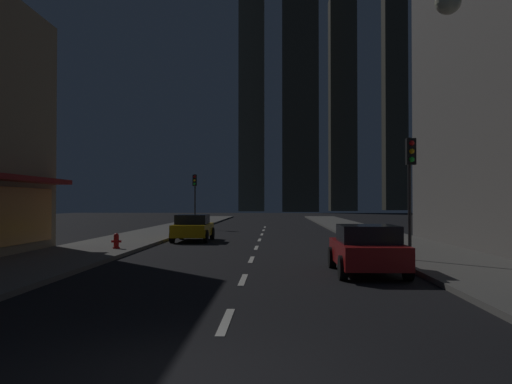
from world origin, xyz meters
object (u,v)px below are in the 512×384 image
Objects in this scene: traffic_light_far_left at (195,189)px; car_parked_near at (367,249)px; fire_hydrant_far_left at (116,241)px; car_parked_far at (193,228)px; traffic_light_near_right at (410,171)px; street_lamp_right at (485,65)px.

car_parked_near is at bearing -71.17° from traffic_light_far_left.
car_parked_far is at bearing 70.50° from fire_hydrant_far_left.
car_parked_near is 11.65m from fire_hydrant_far_left.
traffic_light_far_left is at bearing 114.44° from traffic_light_near_right.
street_lamp_right is at bearing -90.99° from traffic_light_near_right.
fire_hydrant_far_left is 0.10× the size of street_lamp_right.
car_parked_near is 15.07m from car_parked_far.
fire_hydrant_far_left is 12.47m from traffic_light_near_right.
car_parked_far reaches higher than fire_hydrant_far_left.
traffic_light_near_right reaches higher than fire_hydrant_far_left.
traffic_light_near_right and traffic_light_far_left have the same top height.
car_parked_near reaches higher than fire_hydrant_far_left.
traffic_light_far_left is at bearing 98.04° from car_parked_far.
car_parked_far is 6.48× the size of fire_hydrant_far_left.
street_lamp_right is at bearing -68.46° from car_parked_near.
fire_hydrant_far_left is at bearing -91.15° from traffic_light_far_left.
fire_hydrant_far_left is (-9.50, 6.74, -0.29)m from car_parked_near.
fire_hydrant_far_left is (-2.30, -6.49, -0.29)m from car_parked_far.
fire_hydrant_far_left is 0.16× the size of traffic_light_near_right.
car_parked_far is (-7.20, 13.24, 0.00)m from car_parked_near.
car_parked_far is 14.30m from traffic_light_near_right.
traffic_light_near_right is (9.10, -10.76, 2.45)m from car_parked_far.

